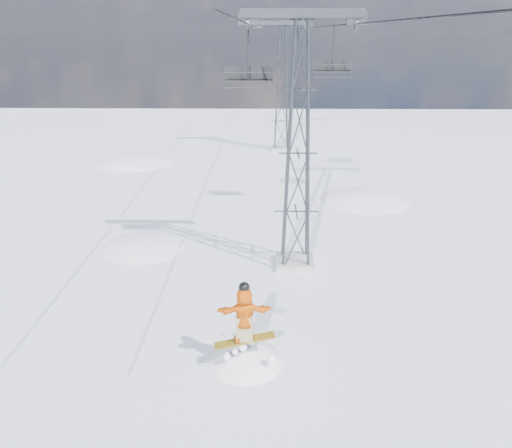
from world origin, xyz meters
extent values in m
plane|color=white|center=(0.00, 0.00, 0.00)|extent=(120.00, 120.00, 0.00)
sphere|color=white|center=(-7.00, 10.00, -7.65)|extent=(16.00, 16.00, 16.00)
sphere|color=white|center=(6.00, 18.00, -9.50)|extent=(20.00, 20.00, 20.00)
sphere|color=white|center=(-12.00, 28.00, -10.40)|extent=(22.00, 22.00, 22.00)
cube|color=#999999|center=(0.80, 8.00, 0.15)|extent=(1.80, 1.80, 0.30)
cube|color=#34373C|center=(0.80, 8.00, 11.25)|extent=(5.00, 0.35, 0.35)
cube|color=#34373C|center=(-1.40, 8.00, 11.05)|extent=(0.80, 0.25, 0.50)
cube|color=#34373C|center=(3.00, 8.00, 11.05)|extent=(0.80, 0.25, 0.50)
cube|color=#999999|center=(0.80, 33.00, 0.15)|extent=(1.80, 1.80, 0.30)
cube|color=#34373C|center=(0.80, 33.00, 11.25)|extent=(5.00, 0.35, 0.35)
cube|color=#34373C|center=(-1.40, 33.00, 11.05)|extent=(0.80, 0.25, 0.50)
cube|color=#34373C|center=(3.00, 33.00, 11.05)|extent=(0.80, 0.25, 0.50)
cylinder|color=black|center=(-1.40, 19.50, 10.85)|extent=(0.06, 51.00, 0.06)
cylinder|color=black|center=(3.00, 19.50, 10.85)|extent=(0.06, 51.00, 0.06)
sphere|color=white|center=(-1.29, 0.39, -1.75)|extent=(4.40, 4.40, 4.40)
cube|color=gold|center=(-1.29, 0.09, 1.04)|extent=(2.04, 0.69, 0.35)
imported|color=orange|center=(-1.29, 0.09, 2.04)|extent=(1.85, 0.75, 1.95)
cube|color=#978A5D|center=(-1.29, 0.09, 1.51)|extent=(0.58, 0.47, 0.90)
sphere|color=black|center=(-1.29, 0.09, 2.99)|extent=(0.36, 0.36, 0.36)
cylinder|color=black|center=(-1.40, 8.37, 9.70)|extent=(0.08, 0.08, 2.29)
cube|color=black|center=(-1.40, 8.37, 8.56)|extent=(2.09, 0.47, 0.08)
cube|color=black|center=(-1.40, 8.60, 8.87)|extent=(2.09, 0.06, 0.57)
cylinder|color=black|center=(-1.40, 8.11, 8.30)|extent=(2.09, 0.06, 0.06)
cylinder|color=black|center=(-1.40, 8.06, 8.92)|extent=(2.09, 0.05, 0.05)
cylinder|color=black|center=(3.00, 14.91, 9.66)|extent=(0.09, 0.09, 2.38)
cube|color=black|center=(3.00, 14.91, 8.47)|extent=(2.16, 0.49, 0.09)
cube|color=black|center=(3.00, 15.15, 8.79)|extent=(2.16, 0.06, 0.59)
cylinder|color=black|center=(3.00, 14.64, 8.20)|extent=(2.16, 0.06, 0.06)
cylinder|color=black|center=(3.00, 14.58, 8.85)|extent=(2.16, 0.05, 0.05)
camera|label=1|loc=(-0.64, -13.84, 10.56)|focal=35.00mm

